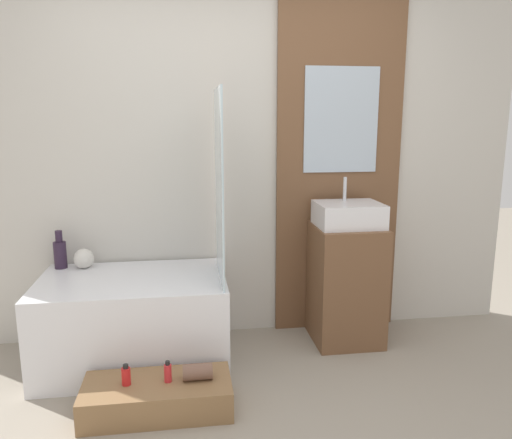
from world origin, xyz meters
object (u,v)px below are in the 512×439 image
object	(u,v)px
vase_round_light	(84,258)
bottle_soap_primary	(126,376)
sink	(349,215)
vase_tall_dark	(60,253)
wooden_step_bench	(158,397)
bathtub	(134,320)
bottle_soap_secondary	(168,372)

from	to	relation	value
vase_round_light	bottle_soap_primary	size ratio (longest dim) A/B	1.15
sink	vase_tall_dark	bearing A→B (deg)	175.29
vase_tall_dark	bottle_soap_primary	distance (m)	1.12
wooden_step_bench	sink	world-z (taller)	sink
bathtub	vase_tall_dark	world-z (taller)	vase_tall_dark
vase_tall_dark	bottle_soap_secondary	bearing A→B (deg)	-50.77
bathtub	bottle_soap_primary	bearing A→B (deg)	-89.15
bathtub	vase_tall_dark	xyz separation A→B (m)	(-0.49, 0.29, 0.39)
wooden_step_bench	vase_round_light	world-z (taller)	vase_round_light
wooden_step_bench	vase_tall_dark	world-z (taller)	vase_tall_dark
bottle_soap_primary	vase_round_light	bearing A→B (deg)	112.02
sink	vase_tall_dark	distance (m)	1.97
wooden_step_bench	bathtub	bearing A→B (deg)	105.77
bathtub	bottle_soap_secondary	size ratio (longest dim) A/B	9.89
bathtub	bottle_soap_primary	xyz separation A→B (m)	(0.01, -0.60, -0.07)
bathtub	vase_round_light	bearing A→B (deg)	142.06
vase_tall_dark	bathtub	bearing A→B (deg)	-30.33
sink	bathtub	bearing A→B (deg)	-174.96
sink	vase_tall_dark	size ratio (longest dim) A/B	1.70
vase_round_light	bottle_soap_primary	xyz separation A→B (m)	(0.35, -0.86, -0.42)
bathtub	sink	world-z (taller)	sink
bottle_soap_primary	bathtub	bearing A→B (deg)	90.85
bathtub	bottle_soap_primary	distance (m)	0.60
wooden_step_bench	vase_round_light	size ratio (longest dim) A/B	5.97
bathtub	wooden_step_bench	bearing A→B (deg)	-74.23
bathtub	bottle_soap_secondary	world-z (taller)	bathtub
vase_round_light	bottle_soap_primary	world-z (taller)	vase_round_light
wooden_step_bench	bottle_soap_primary	bearing A→B (deg)	180.00
wooden_step_bench	sink	size ratio (longest dim) A/B	1.81
bottle_soap_primary	vase_tall_dark	bearing A→B (deg)	119.62
wooden_step_bench	bottle_soap_primary	world-z (taller)	bottle_soap_primary
vase_round_light	sink	bearing A→B (deg)	-4.33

